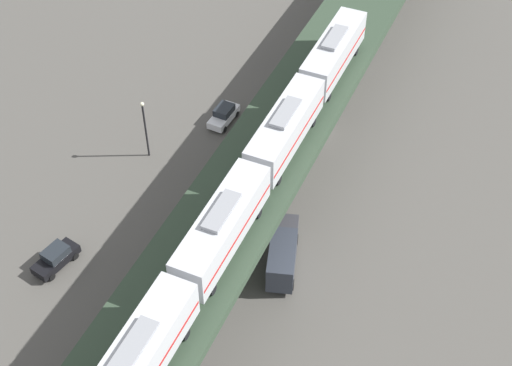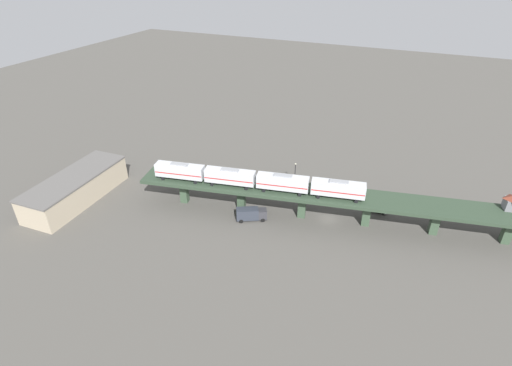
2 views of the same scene
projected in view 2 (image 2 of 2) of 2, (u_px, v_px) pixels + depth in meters
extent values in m
plane|color=#4C4944|center=(328.00, 220.00, 95.72)|extent=(400.00, 400.00, 0.00)
cube|color=#2C3D2C|center=(331.00, 196.00, 92.26)|extent=(25.82, 91.91, 0.80)
cube|color=#384C38|center=(508.00, 230.00, 86.77)|extent=(2.11, 2.11, 6.42)
cube|color=#384C38|center=(435.00, 221.00, 89.62)|extent=(2.11, 2.11, 6.42)
cube|color=#384C38|center=(366.00, 213.00, 92.48)|extent=(2.11, 2.11, 6.42)
cube|color=#384C38|center=(302.00, 205.00, 95.33)|extent=(2.11, 2.11, 6.42)
cube|color=#384C38|center=(241.00, 198.00, 98.18)|extent=(2.11, 2.11, 6.42)
cube|color=#384C38|center=(184.00, 191.00, 101.03)|extent=(2.11, 2.11, 6.42)
cube|color=silver|center=(338.00, 188.00, 89.32)|extent=(5.04, 12.31, 3.10)
cube|color=#B21E1E|center=(338.00, 190.00, 89.47)|extent=(5.03, 12.09, 0.24)
cube|color=gray|center=(339.00, 182.00, 88.44)|extent=(2.18, 4.39, 0.36)
cylinder|color=black|center=(356.00, 201.00, 88.60)|extent=(0.38, 0.87, 0.84)
cylinder|color=black|center=(356.00, 196.00, 90.60)|extent=(0.38, 0.87, 0.84)
cylinder|color=black|center=(318.00, 197.00, 90.19)|extent=(0.38, 0.87, 0.84)
cylinder|color=black|center=(319.00, 192.00, 92.19)|extent=(0.38, 0.87, 0.84)
cube|color=silver|center=(283.00, 182.00, 91.71)|extent=(5.04, 12.31, 3.10)
cube|color=#B21E1E|center=(283.00, 183.00, 91.87)|extent=(5.03, 12.09, 0.24)
cube|color=gray|center=(283.00, 176.00, 90.84)|extent=(2.18, 4.39, 0.36)
cylinder|color=black|center=(300.00, 195.00, 90.99)|extent=(0.38, 0.87, 0.84)
cylinder|color=black|center=(301.00, 189.00, 92.99)|extent=(0.38, 0.87, 0.84)
cylinder|color=black|center=(264.00, 191.00, 92.59)|extent=(0.38, 0.87, 0.84)
cylinder|color=black|center=(266.00, 185.00, 94.59)|extent=(0.38, 0.87, 0.84)
cube|color=silver|center=(230.00, 176.00, 94.11)|extent=(5.04, 12.31, 3.10)
cube|color=#B21E1E|center=(230.00, 177.00, 94.26)|extent=(5.03, 12.09, 0.24)
cube|color=gray|center=(230.00, 170.00, 93.23)|extent=(2.18, 4.39, 0.36)
cylinder|color=black|center=(246.00, 188.00, 93.39)|extent=(0.38, 0.87, 0.84)
cylinder|color=black|center=(249.00, 183.00, 95.39)|extent=(0.38, 0.87, 0.84)
cylinder|color=black|center=(212.00, 184.00, 94.98)|extent=(0.38, 0.87, 0.84)
cylinder|color=black|center=(215.00, 180.00, 96.98)|extent=(0.38, 0.87, 0.84)
cube|color=silver|center=(180.00, 171.00, 96.50)|extent=(5.04, 12.31, 3.10)
cube|color=#B21E1E|center=(180.00, 172.00, 96.66)|extent=(5.03, 12.09, 0.24)
cube|color=gray|center=(179.00, 164.00, 95.63)|extent=(2.18, 4.39, 0.36)
cylinder|color=black|center=(195.00, 182.00, 95.78)|extent=(0.38, 0.87, 0.84)
cylinder|color=black|center=(199.00, 178.00, 97.78)|extent=(0.38, 0.87, 0.84)
cylinder|color=black|center=(163.00, 179.00, 97.38)|extent=(0.38, 0.87, 0.84)
cylinder|color=black|center=(167.00, 174.00, 99.38)|extent=(0.38, 0.87, 0.84)
cube|color=slate|center=(511.00, 204.00, 86.16)|extent=(3.28, 3.28, 2.50)
cube|color=#B7BABF|center=(377.00, 209.00, 98.25)|extent=(2.09, 4.51, 0.80)
cube|color=#1E2328|center=(379.00, 207.00, 97.81)|extent=(1.78, 2.30, 0.76)
cylinder|color=black|center=(383.00, 213.00, 97.34)|extent=(0.28, 0.67, 0.66)
cylinder|color=black|center=(384.00, 210.00, 98.73)|extent=(0.28, 0.67, 0.66)
cylinder|color=black|center=(371.00, 211.00, 98.18)|extent=(0.28, 0.67, 0.66)
cylinder|color=black|center=(372.00, 208.00, 99.57)|extent=(0.28, 0.67, 0.66)
cube|color=black|center=(238.00, 177.00, 112.27)|extent=(1.81, 4.40, 0.80)
cube|color=#1E2328|center=(239.00, 174.00, 111.82)|extent=(1.64, 2.20, 0.76)
cylinder|color=black|center=(242.00, 180.00, 111.30)|extent=(0.24, 0.66, 0.66)
cylinder|color=black|center=(244.00, 177.00, 112.65)|extent=(0.24, 0.66, 0.66)
cylinder|color=black|center=(232.00, 178.00, 112.30)|extent=(0.24, 0.66, 0.66)
cylinder|color=black|center=(235.00, 175.00, 113.65)|extent=(0.24, 0.66, 0.66)
cube|color=silver|center=(323.00, 196.00, 103.54)|extent=(2.43, 4.62, 0.80)
cube|color=#1E2328|center=(323.00, 193.00, 103.11)|extent=(1.95, 2.42, 0.76)
cylinder|color=black|center=(328.00, 200.00, 102.71)|extent=(0.34, 0.69, 0.66)
cylinder|color=black|center=(328.00, 196.00, 104.13)|extent=(0.34, 0.69, 0.66)
cylinder|color=black|center=(317.00, 198.00, 103.35)|extent=(0.34, 0.69, 0.66)
cylinder|color=black|center=(317.00, 195.00, 104.78)|extent=(0.34, 0.69, 0.66)
cube|color=#333338|center=(262.00, 214.00, 94.94)|extent=(2.88, 2.80, 2.30)
cube|color=#2D333D|center=(247.00, 214.00, 94.60)|extent=(4.48, 5.67, 2.70)
cylinder|color=black|center=(263.00, 220.00, 94.67)|extent=(0.78, 1.05, 1.00)
cylinder|color=black|center=(262.00, 215.00, 96.37)|extent=(0.78, 1.05, 1.00)
cylinder|color=black|center=(241.00, 221.00, 94.29)|extent=(0.78, 1.05, 1.00)
cylinder|color=black|center=(241.00, 216.00, 96.07)|extent=(0.78, 1.05, 1.00)
cylinder|color=black|center=(295.00, 175.00, 107.77)|extent=(0.20, 0.20, 6.50)
sphere|color=beige|center=(296.00, 164.00, 106.01)|extent=(0.44, 0.44, 0.44)
cube|color=tan|center=(76.00, 189.00, 101.84)|extent=(28.40, 11.18, 6.40)
cube|color=#595654|center=(73.00, 177.00, 100.12)|extent=(28.97, 11.41, 0.40)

